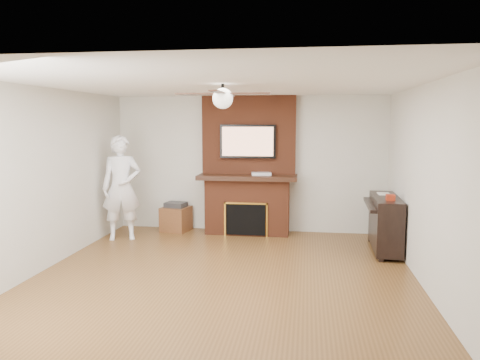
# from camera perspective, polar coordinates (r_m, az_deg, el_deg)

# --- Properties ---
(room_shell) EXTENTS (5.36, 5.86, 2.86)m
(room_shell) POSITION_cam_1_polar(r_m,az_deg,el_deg) (5.98, -2.08, -0.37)
(room_shell) COLOR brown
(room_shell) RESTS_ON ground
(fireplace) EXTENTS (1.78, 0.64, 2.50)m
(fireplace) POSITION_cam_1_polar(r_m,az_deg,el_deg) (8.51, 0.99, 0.13)
(fireplace) COLOR brown
(fireplace) RESTS_ON ground
(tv) EXTENTS (1.00, 0.08, 0.60)m
(tv) POSITION_cam_1_polar(r_m,az_deg,el_deg) (8.41, 0.96, 4.73)
(tv) COLOR black
(tv) RESTS_ON fireplace
(ceiling_fan) EXTENTS (1.21, 1.21, 0.31)m
(ceiling_fan) POSITION_cam_1_polar(r_m,az_deg,el_deg) (5.94, -2.12, 10.02)
(ceiling_fan) COLOR black
(ceiling_fan) RESTS_ON room_shell
(person) EXTENTS (0.77, 0.64, 1.80)m
(person) POSITION_cam_1_polar(r_m,az_deg,el_deg) (8.31, -14.25, -0.91)
(person) COLOR white
(person) RESTS_ON ground
(side_table) EXTENTS (0.55, 0.55, 0.54)m
(side_table) POSITION_cam_1_polar(r_m,az_deg,el_deg) (8.84, -7.81, -4.58)
(side_table) COLOR brown
(side_table) RESTS_ON ground
(piano) EXTENTS (0.53, 1.34, 0.96)m
(piano) POSITION_cam_1_polar(r_m,az_deg,el_deg) (7.72, 17.25, -4.91)
(piano) COLOR black
(piano) RESTS_ON ground
(cable_box) EXTENTS (0.37, 0.25, 0.05)m
(cable_box) POSITION_cam_1_polar(r_m,az_deg,el_deg) (8.38, 2.62, 0.76)
(cable_box) COLOR silver
(cable_box) RESTS_ON fireplace
(candle_orange) EXTENTS (0.07, 0.07, 0.13)m
(candle_orange) POSITION_cam_1_polar(r_m,az_deg,el_deg) (8.47, -0.81, -6.30)
(candle_orange) COLOR orange
(candle_orange) RESTS_ON ground
(candle_green) EXTENTS (0.07, 0.07, 0.09)m
(candle_green) POSITION_cam_1_polar(r_m,az_deg,el_deg) (8.45, 0.25, -6.48)
(candle_green) COLOR #34823C
(candle_green) RESTS_ON ground
(candle_cream) EXTENTS (0.09, 0.09, 0.11)m
(candle_cream) POSITION_cam_1_polar(r_m,az_deg,el_deg) (8.42, 1.83, -6.47)
(candle_cream) COLOR beige
(candle_cream) RESTS_ON ground
(candle_blue) EXTENTS (0.06, 0.06, 0.08)m
(candle_blue) POSITION_cam_1_polar(r_m,az_deg,el_deg) (8.43, 1.64, -6.53)
(candle_blue) COLOR #2D5C87
(candle_blue) RESTS_ON ground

